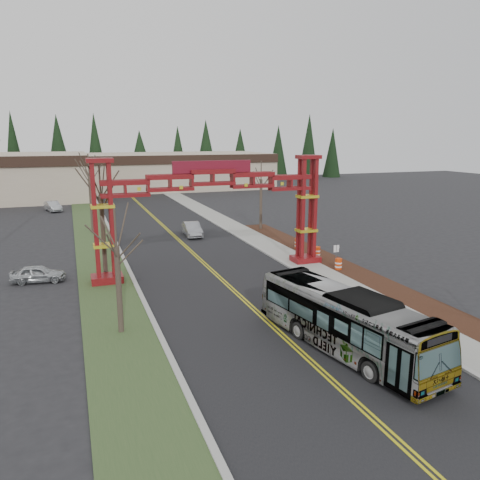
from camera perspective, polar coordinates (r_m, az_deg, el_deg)
name	(u,v)px	position (r m, az deg, el deg)	size (l,w,h in m)	color
ground	(336,385)	(21.21, 11.63, -16.92)	(200.00, 200.00, 0.00)	black
road	(191,252)	(43.06, -5.94, -1.44)	(12.00, 110.00, 0.02)	black
lane_line_left	(190,252)	(43.03, -6.10, -1.43)	(0.12, 100.00, 0.01)	gold
lane_line_right	(193,252)	(43.08, -5.79, -1.41)	(0.12, 100.00, 0.01)	gold
curb_right	(254,246)	(44.87, 1.69, -0.72)	(0.30, 110.00, 0.15)	#A9AAA4
sidewalk_right	(268,245)	(45.42, 3.39, -0.57)	(2.60, 110.00, 0.14)	gray
landscape_strip	(388,288)	(34.19, 17.55, -5.59)	(2.60, 50.00, 0.12)	black
grass_median	(101,259)	(41.92, -16.61, -2.25)	(4.00, 110.00, 0.08)	#364E27
curb_left	(123,257)	(42.04, -14.10, -2.01)	(0.30, 110.00, 0.15)	#A9AAA4
gateway_arch	(213,196)	(35.32, -3.36, 5.40)	(18.20, 1.60, 8.90)	#5F0C0F
retail_building_east	(173,171)	(97.85, -8.23, 8.38)	(38.00, 20.30, 7.00)	#B9A88E
conifer_treeline	(117,154)	(108.14, -14.76, 10.06)	(116.10, 5.60, 13.00)	black
transit_bus	(345,321)	(23.73, 12.66, -9.57)	(2.58, 11.05, 3.08)	#A7A9AF
silver_sedan	(192,229)	(49.73, -5.86, 1.31)	(1.56, 4.46, 1.47)	#A5A8AD
parked_car_near_a	(38,274)	(36.91, -23.40, -3.78)	(1.51, 3.74, 1.28)	#ADB2B4
parked_car_far_a	(53,206)	(71.21, -21.85, 3.84)	(1.51, 4.33, 1.43)	#A9ADB0
bare_tree_median_near	(116,248)	(24.99, -14.83, -0.91)	(3.00, 3.00, 6.72)	#382D26
bare_tree_median_mid	(101,196)	(35.05, -16.61, 5.17)	(3.27, 3.27, 8.38)	#382D26
bare_tree_median_far	(89,175)	(52.98, -17.91, 7.58)	(3.30, 3.30, 8.56)	#382D26
bare_tree_right_far	(261,180)	(52.38, 2.59, 7.34)	(3.12, 3.12, 7.73)	#382D26
light_pole_far	(0,169)	(77.63, -27.23, 7.75)	(0.86, 0.43, 9.94)	#3F3F44
street_sign	(336,252)	(37.39, 11.65, -1.48)	(0.46, 0.06, 2.04)	#3F3F44
barrel_south	(338,265)	(37.56, 11.91, -2.95)	(0.54, 0.54, 1.00)	red
barrel_mid	(317,252)	(41.03, 9.36, -1.51)	(0.56, 0.56, 1.03)	red
barrel_north	(298,244)	(43.83, 7.08, -0.48)	(0.60, 0.60, 1.12)	red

